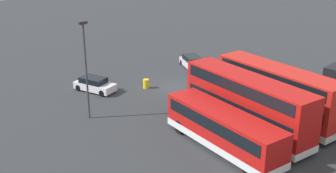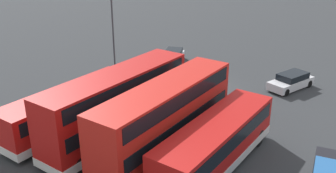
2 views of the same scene
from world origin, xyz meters
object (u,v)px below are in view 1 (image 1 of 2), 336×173
at_px(bus_double_decker_second, 277,92).
at_px(waste_bin_yellow, 146,84).
at_px(bus_double_decker_third, 247,102).
at_px(car_small_green, 193,63).
at_px(bus_single_deck_near_end, 298,92).
at_px(car_hatchback_silver, 95,84).
at_px(lamp_post_tall, 86,64).
at_px(bus_single_deck_fourth, 223,128).

height_order(bus_double_decker_second, waste_bin_yellow, bus_double_decker_second).
bearing_deg(bus_double_decker_third, car_small_green, -117.82).
relative_size(bus_single_deck_near_end, bus_double_decker_second, 0.89).
relative_size(bus_double_decker_third, waste_bin_yellow, 12.80).
xyz_separation_m(bus_double_decker_second, waste_bin_yellow, (4.19, -12.92, -1.97)).
distance_m(bus_double_decker_second, car_hatchback_silver, 17.89).
height_order(bus_double_decker_third, lamp_post_tall, lamp_post_tall).
distance_m(bus_single_deck_near_end, bus_double_decker_third, 7.15).
height_order(car_hatchback_silver, lamp_post_tall, lamp_post_tall).
xyz_separation_m(bus_double_decker_second, bus_double_decker_third, (3.75, -0.09, 0.00)).
height_order(bus_double_decker_third, car_hatchback_silver, bus_double_decker_third).
bearing_deg(bus_double_decker_third, bus_double_decker_second, 178.63).
bearing_deg(car_small_green, bus_single_deck_near_end, 87.45).
relative_size(bus_double_decker_second, bus_single_deck_fourth, 1.11).
height_order(bus_single_deck_near_end, car_small_green, bus_single_deck_near_end).
xyz_separation_m(bus_double_decker_second, bus_single_deck_fourth, (7.31, 0.82, -0.83)).
distance_m(lamp_post_tall, waste_bin_yellow, 9.65).
bearing_deg(bus_single_deck_fourth, lamp_post_tall, -65.52).
xyz_separation_m(bus_double_decker_second, lamp_post_tall, (12.31, -10.15, 2.46)).
xyz_separation_m(bus_single_deck_near_end, waste_bin_yellow, (7.54, -12.82, -1.14)).
distance_m(bus_single_deck_near_end, bus_single_deck_fourth, 10.70).
distance_m(bus_double_decker_second, bus_double_decker_third, 3.75).
xyz_separation_m(bus_single_deck_near_end, car_hatchback_silver, (12.02, -15.45, -0.92)).
height_order(bus_double_decker_third, waste_bin_yellow, bus_double_decker_third).
distance_m(bus_double_decker_second, car_small_green, 15.41).
height_order(car_small_green, waste_bin_yellow, car_small_green).
height_order(bus_double_decker_second, car_hatchback_silver, bus_double_decker_second).
relative_size(car_small_green, lamp_post_tall, 0.58).
xyz_separation_m(bus_single_deck_near_end, bus_double_decker_second, (3.35, 0.10, 0.83)).
height_order(bus_single_deck_near_end, bus_double_decker_third, bus_double_decker_third).
relative_size(bus_single_deck_fourth, car_small_green, 2.17).
xyz_separation_m(bus_double_decker_third, car_hatchback_silver, (4.92, -15.46, -1.75)).
height_order(bus_double_decker_second, car_small_green, bus_double_decker_second).
distance_m(bus_double_decker_third, car_hatchback_silver, 16.32).
height_order(bus_single_deck_near_end, bus_double_decker_second, bus_double_decker_second).
xyz_separation_m(bus_single_deck_near_end, bus_single_deck_fourth, (10.66, 0.92, 0.00)).
xyz_separation_m(bus_double_decker_third, car_small_green, (-7.75, -14.69, -1.75)).
relative_size(bus_double_decker_second, bus_double_decker_third, 0.97).
distance_m(bus_double_decker_third, lamp_post_tall, 13.43).
bearing_deg(car_hatchback_silver, bus_single_deck_near_end, 127.88).
height_order(bus_single_deck_near_end, waste_bin_yellow, bus_single_deck_near_end).
distance_m(car_hatchback_silver, waste_bin_yellow, 5.20).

